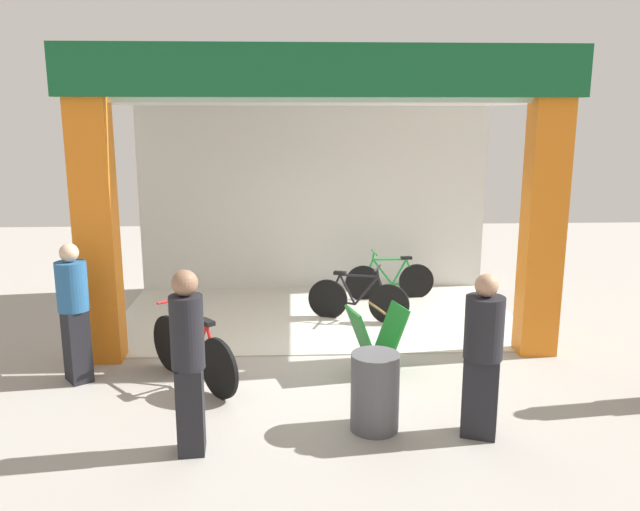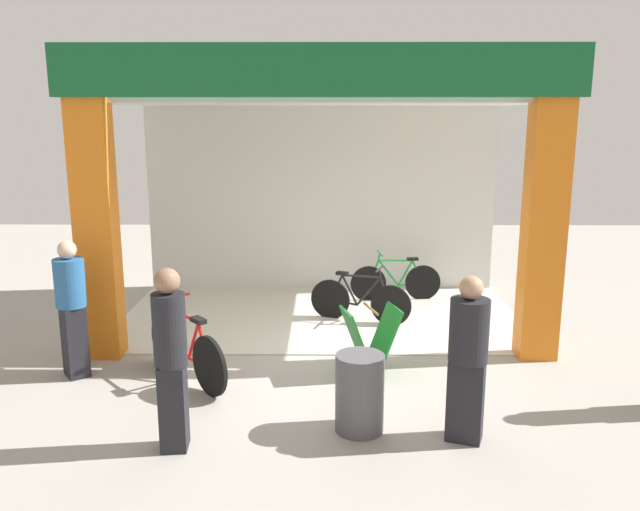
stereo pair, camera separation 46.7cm
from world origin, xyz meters
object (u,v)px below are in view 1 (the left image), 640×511
object	(u,v)px
sandwich_board_sign	(376,340)
pedestrian_3	(188,361)
bicycle_inside_1	(390,280)
pedestrian_1	(483,353)
pedestrian_0	(74,311)
trash_bin	(375,392)
bicycle_inside_0	(358,299)
bicycle_parked_0	(193,352)

from	to	relation	value
sandwich_board_sign	pedestrian_3	xyz separation A→B (m)	(-1.95, -1.78, 0.48)
bicycle_inside_1	pedestrian_1	world-z (taller)	pedestrian_1
bicycle_inside_1	pedestrian_3	world-z (taller)	pedestrian_3
sandwich_board_sign	pedestrian_0	world-z (taller)	pedestrian_0
pedestrian_0	trash_bin	size ratio (longest dim) A/B	2.09
bicycle_inside_0	bicycle_parked_0	distance (m)	3.07
sandwich_board_sign	bicycle_inside_0	bearing A→B (deg)	90.59
bicycle_inside_0	pedestrian_3	bearing A→B (deg)	-117.20
bicycle_inside_0	pedestrian_1	world-z (taller)	pedestrian_1
bicycle_parked_0	bicycle_inside_1	bearing A→B (deg)	50.02
bicycle_inside_0	pedestrian_3	xyz separation A→B (m)	(-1.93, -3.76, 0.56)
sandwich_board_sign	bicycle_inside_1	bearing A→B (deg)	78.32
bicycle_inside_1	bicycle_parked_0	size ratio (longest dim) A/B	1.11
bicycle_parked_0	sandwich_board_sign	bearing A→B (deg)	5.87
trash_bin	bicycle_inside_1	bearing A→B (deg)	79.42
bicycle_inside_0	sandwich_board_sign	size ratio (longest dim) A/B	1.77
bicycle_inside_0	pedestrian_0	world-z (taller)	pedestrian_0
pedestrian_0	trash_bin	distance (m)	3.62
pedestrian_0	pedestrian_3	world-z (taller)	pedestrian_3
bicycle_inside_1	trash_bin	bearing A→B (deg)	-100.58
bicycle_inside_0	pedestrian_3	world-z (taller)	pedestrian_3
pedestrian_1	bicycle_parked_0	bearing A→B (deg)	155.12
bicycle_inside_1	pedestrian_1	bearing A→B (deg)	-88.16
bicycle_inside_0	trash_bin	xyz separation A→B (m)	(-0.18, -3.40, 0.05)
trash_bin	bicycle_inside_0	bearing A→B (deg)	86.94
pedestrian_3	bicycle_inside_1	bearing A→B (deg)	62.08
bicycle_parked_0	trash_bin	distance (m)	2.29
bicycle_parked_0	pedestrian_3	xyz separation A→B (m)	(0.21, -1.56, 0.51)
bicycle_parked_0	pedestrian_0	bearing A→B (deg)	173.63
bicycle_parked_0	pedestrian_1	distance (m)	3.29
pedestrian_0	trash_bin	xyz separation A→B (m)	(3.32, -1.35, -0.46)
bicycle_inside_0	sandwich_board_sign	bearing A→B (deg)	-89.41
bicycle_inside_1	trash_bin	world-z (taller)	bicycle_inside_1
trash_bin	pedestrian_0	bearing A→B (deg)	157.93
bicycle_inside_0	pedestrian_0	size ratio (longest dim) A/B	0.90
bicycle_inside_0	trash_bin	distance (m)	3.40
bicycle_inside_0	trash_bin	size ratio (longest dim) A/B	1.88
pedestrian_0	pedestrian_3	bearing A→B (deg)	-47.33
bicycle_parked_0	trash_bin	size ratio (longest dim) A/B	1.74
bicycle_parked_0	sandwich_board_sign	distance (m)	2.17
sandwich_board_sign	pedestrian_0	bearing A→B (deg)	-178.87
sandwich_board_sign	pedestrian_3	world-z (taller)	pedestrian_3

